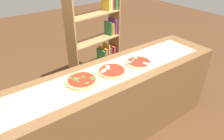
{
  "coord_description": "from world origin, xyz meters",
  "views": [
    {
      "loc": [
        -1.05,
        -1.44,
        1.97
      ],
      "look_at": [
        0.0,
        0.0,
        0.91
      ],
      "focal_mm": 33.11,
      "sensor_mm": 36.0,
      "label": 1
    }
  ],
  "objects_px": {
    "pizza_mozzarella_2": "(139,62)",
    "pizza_mozzarella_1": "(112,71)",
    "pizza_spinach_0": "(82,80)",
    "bookshelf": "(100,41)"
  },
  "relations": [
    {
      "from": "pizza_mozzarella_2",
      "to": "pizza_mozzarella_1",
      "type": "bearing_deg",
      "value": 175.05
    },
    {
      "from": "pizza_mozzarella_1",
      "to": "pizza_mozzarella_2",
      "type": "bearing_deg",
      "value": -4.95
    },
    {
      "from": "pizza_spinach_0",
      "to": "pizza_mozzarella_1",
      "type": "distance_m",
      "value": 0.33
    },
    {
      "from": "pizza_spinach_0",
      "to": "pizza_mozzarella_1",
      "type": "height_order",
      "value": "pizza_spinach_0"
    },
    {
      "from": "pizza_spinach_0",
      "to": "bookshelf",
      "type": "height_order",
      "value": "bookshelf"
    },
    {
      "from": "pizza_mozzarella_1",
      "to": "pizza_spinach_0",
      "type": "bearing_deg",
      "value": 175.21
    },
    {
      "from": "bookshelf",
      "to": "pizza_spinach_0",
      "type": "bearing_deg",
      "value": -130.6
    },
    {
      "from": "pizza_spinach_0",
      "to": "pizza_mozzarella_1",
      "type": "xyz_separation_m",
      "value": [
        0.33,
        -0.03,
        -0.0
      ]
    },
    {
      "from": "pizza_mozzarella_2",
      "to": "bookshelf",
      "type": "distance_m",
      "value": 1.1
    },
    {
      "from": "pizza_mozzarella_1",
      "to": "pizza_mozzarella_2",
      "type": "distance_m",
      "value": 0.33
    }
  ]
}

